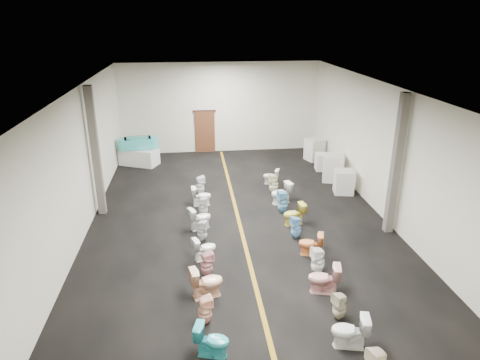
% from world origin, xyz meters
% --- Properties ---
extents(floor, '(16.00, 16.00, 0.00)m').
position_xyz_m(floor, '(0.00, 0.00, 0.00)').
color(floor, black).
rests_on(floor, ground).
extents(ceiling, '(16.00, 16.00, 0.00)m').
position_xyz_m(ceiling, '(0.00, 0.00, 4.50)').
color(ceiling, black).
rests_on(ceiling, ground).
extents(wall_back, '(10.00, 0.00, 10.00)m').
position_xyz_m(wall_back, '(0.00, 8.00, 2.25)').
color(wall_back, beige).
rests_on(wall_back, ground).
extents(wall_front, '(10.00, 0.00, 10.00)m').
position_xyz_m(wall_front, '(0.00, -8.00, 2.25)').
color(wall_front, beige).
rests_on(wall_front, ground).
extents(wall_left, '(0.00, 16.00, 16.00)m').
position_xyz_m(wall_left, '(-5.00, 0.00, 2.25)').
color(wall_left, beige).
rests_on(wall_left, ground).
extents(wall_right, '(0.00, 16.00, 16.00)m').
position_xyz_m(wall_right, '(5.00, 0.00, 2.25)').
color(wall_right, beige).
rests_on(wall_right, ground).
extents(aisle_stripe, '(0.12, 15.60, 0.01)m').
position_xyz_m(aisle_stripe, '(0.00, 0.00, 0.00)').
color(aisle_stripe, '#906714').
rests_on(aisle_stripe, floor).
extents(back_door, '(1.00, 0.10, 2.10)m').
position_xyz_m(back_door, '(-0.80, 7.94, 1.05)').
color(back_door, '#562D19').
rests_on(back_door, floor).
extents(door_frame, '(1.15, 0.08, 0.10)m').
position_xyz_m(door_frame, '(-0.80, 7.95, 2.12)').
color(door_frame, '#331C11').
rests_on(door_frame, back_door).
extents(column_left, '(0.25, 0.25, 4.50)m').
position_xyz_m(column_left, '(-4.75, 1.00, 2.25)').
color(column_left, '#59544C').
rests_on(column_left, floor).
extents(column_right, '(0.25, 0.25, 4.50)m').
position_xyz_m(column_right, '(4.75, -1.50, 2.25)').
color(column_right, '#59544C').
rests_on(column_right, floor).
extents(display_table, '(1.94, 1.50, 0.77)m').
position_xyz_m(display_table, '(-3.98, 6.24, 0.39)').
color(display_table, silver).
rests_on(display_table, floor).
extents(bathtub, '(1.85, 0.85, 0.55)m').
position_xyz_m(bathtub, '(-3.98, 6.24, 1.07)').
color(bathtub, '#3DB0AE').
rests_on(bathtub, display_table).
extents(appliance_crate_a, '(0.84, 0.84, 0.93)m').
position_xyz_m(appliance_crate_a, '(4.40, 1.78, 0.46)').
color(appliance_crate_a, silver).
rests_on(appliance_crate_a, floor).
extents(appliance_crate_b, '(1.02, 1.02, 1.13)m').
position_xyz_m(appliance_crate_b, '(4.40, 3.16, 0.56)').
color(appliance_crate_b, silver).
rests_on(appliance_crate_b, floor).
extents(appliance_crate_c, '(0.74, 0.74, 0.75)m').
position_xyz_m(appliance_crate_c, '(4.40, 4.53, 0.37)').
color(appliance_crate_c, silver).
rests_on(appliance_crate_c, floor).
extents(appliance_crate_d, '(0.95, 0.95, 1.05)m').
position_xyz_m(appliance_crate_d, '(4.40, 5.97, 0.53)').
color(appliance_crate_d, silver).
rests_on(appliance_crate_d, floor).
extents(toilet_left_0, '(0.81, 0.60, 0.73)m').
position_xyz_m(toilet_left_0, '(-1.25, -6.33, 0.37)').
color(toilet_left_0, teal).
rests_on(toilet_left_0, floor).
extents(toilet_left_1, '(0.40, 0.39, 0.70)m').
position_xyz_m(toilet_left_1, '(-1.35, -5.32, 0.35)').
color(toilet_left_1, '#FDBF9F').
rests_on(toilet_left_1, floor).
extents(toilet_left_2, '(0.89, 0.63, 0.83)m').
position_xyz_m(toilet_left_2, '(-1.27, -4.32, 0.41)').
color(toilet_left_2, '#F9BF97').
rests_on(toilet_left_2, floor).
extents(toilet_left_3, '(0.42, 0.42, 0.73)m').
position_xyz_m(toilet_left_3, '(-1.23, -3.43, 0.37)').
color(toilet_left_3, '#D28D90').
rests_on(toilet_left_3, floor).
extents(toilet_left_4, '(0.77, 0.59, 0.69)m').
position_xyz_m(toilet_left_4, '(-1.26, -2.55, 0.35)').
color(toilet_left_4, white).
rests_on(toilet_left_4, floor).
extents(toilet_left_5, '(0.42, 0.42, 0.70)m').
position_xyz_m(toilet_left_5, '(-1.29, -1.47, 0.35)').
color(toilet_left_5, silver).
rests_on(toilet_left_5, floor).
extents(toilet_left_6, '(0.85, 0.68, 0.76)m').
position_xyz_m(toilet_left_6, '(-1.33, -0.63, 0.38)').
color(toilet_left_6, silver).
rests_on(toilet_left_6, floor).
extents(toilet_left_7, '(0.41, 0.41, 0.71)m').
position_xyz_m(toilet_left_7, '(-1.19, 0.32, 0.35)').
color(toilet_left_7, silver).
rests_on(toilet_left_7, floor).
extents(toilet_left_8, '(0.74, 0.44, 0.73)m').
position_xyz_m(toilet_left_8, '(-1.23, 1.24, 0.37)').
color(toilet_left_8, white).
rests_on(toilet_left_8, floor).
extents(toilet_left_9, '(0.43, 0.42, 0.76)m').
position_xyz_m(toilet_left_9, '(-1.24, 2.27, 0.38)').
color(toilet_left_9, white).
rests_on(toilet_left_9, floor).
extents(toilet_right_1, '(0.85, 0.60, 0.78)m').
position_xyz_m(toilet_right_1, '(1.63, -6.42, 0.39)').
color(toilet_right_1, white).
rests_on(toilet_right_1, floor).
extents(toilet_right_2, '(0.41, 0.41, 0.69)m').
position_xyz_m(toilet_right_2, '(1.72, -5.53, 0.35)').
color(toilet_right_2, beige).
rests_on(toilet_right_2, floor).
extents(toilet_right_3, '(0.87, 0.62, 0.80)m').
position_xyz_m(toilet_right_3, '(1.67, -4.50, 0.40)').
color(toilet_right_3, '#DC9895').
rests_on(toilet_right_3, floor).
extents(toilet_right_4, '(0.41, 0.41, 0.79)m').
position_xyz_m(toilet_right_4, '(1.76, -3.66, 0.40)').
color(toilet_right_4, white).
rests_on(toilet_right_4, floor).
extents(toilet_right_5, '(0.79, 0.60, 0.72)m').
position_xyz_m(toilet_right_5, '(1.83, -2.68, 0.36)').
color(toilet_right_5, '#ED8742').
rests_on(toilet_right_5, floor).
extents(toilet_right_6, '(0.41, 0.41, 0.74)m').
position_xyz_m(toilet_right_6, '(1.65, -1.63, 0.37)').
color(toilet_right_6, '#78B3E0').
rests_on(toilet_right_6, floor).
extents(toilet_right_7, '(0.80, 0.55, 0.75)m').
position_xyz_m(toilet_right_7, '(1.81, -0.69, 0.37)').
color(toilet_right_7, gold).
rests_on(toilet_right_7, floor).
extents(toilet_right_8, '(0.43, 0.42, 0.82)m').
position_xyz_m(toilet_right_8, '(1.63, 0.29, 0.41)').
color(toilet_right_8, '#72B7DC').
rests_on(toilet_right_8, floor).
extents(toilet_right_9, '(0.89, 0.67, 0.80)m').
position_xyz_m(toilet_right_9, '(1.74, 1.08, 0.40)').
color(toilet_right_9, white).
rests_on(toilet_right_9, floor).
extents(toilet_right_10, '(0.38, 0.37, 0.81)m').
position_xyz_m(toilet_right_10, '(1.65, 2.07, 0.41)').
color(toilet_right_10, '#EFE8C1').
rests_on(toilet_right_10, floor).
extents(toilet_right_11, '(0.75, 0.59, 0.67)m').
position_xyz_m(toilet_right_11, '(1.73, 3.04, 0.34)').
color(toilet_right_11, silver).
rests_on(toilet_right_11, floor).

